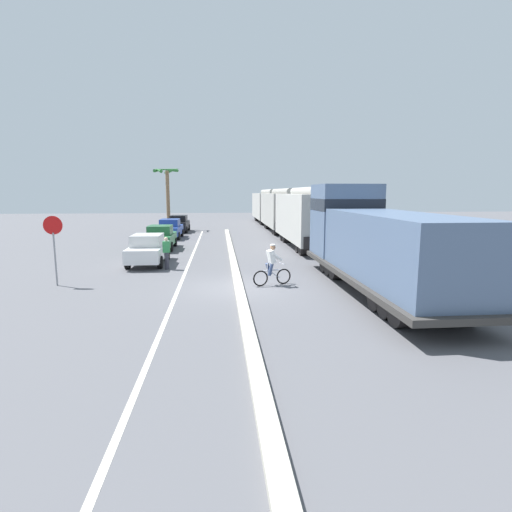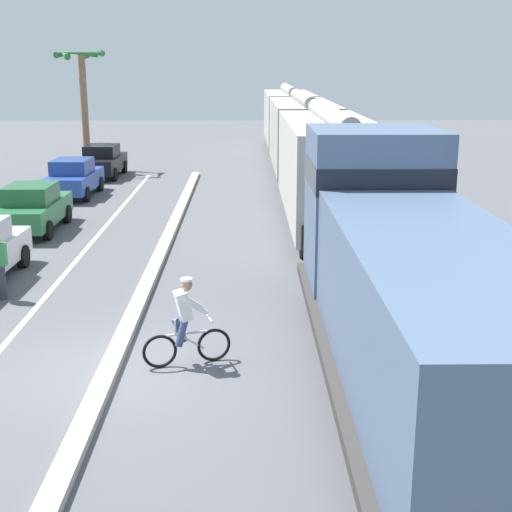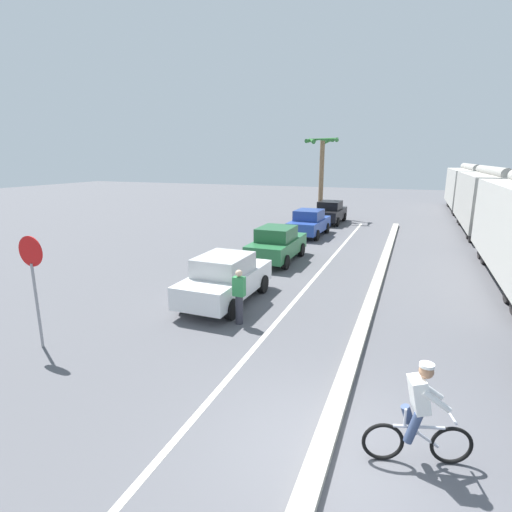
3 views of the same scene
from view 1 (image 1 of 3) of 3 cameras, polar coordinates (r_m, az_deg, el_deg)
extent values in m
plane|color=#56565B|center=(16.25, -2.53, -4.52)|extent=(120.00, 120.00, 0.00)
cube|color=#B2AD9E|center=(22.11, -3.29, -0.67)|extent=(0.36, 36.00, 0.16)
cube|color=silver|center=(22.17, -9.50, -0.95)|extent=(0.14, 36.00, 0.01)
cube|color=slate|center=(15.34, 18.22, 1.44)|extent=(2.70, 9.86, 2.40)
cube|color=slate|center=(19.95, 12.59, 4.93)|extent=(2.80, 2.80, 3.50)
cube|color=black|center=(19.91, 12.67, 7.19)|extent=(2.83, 2.83, 0.56)
cube|color=#383533|center=(16.07, 17.16, -2.51)|extent=(3.10, 11.60, 0.20)
cylinder|color=#4C4947|center=(16.10, 17.14, -3.04)|extent=(1.10, 3.00, 1.10)
cylinder|color=black|center=(19.79, 12.76, -0.80)|extent=(2.40, 1.00, 1.00)
cylinder|color=black|center=(19.04, 13.50, -1.21)|extent=(2.40, 1.00, 1.00)
cylinder|color=black|center=(18.30, 14.30, -1.65)|extent=(2.40, 1.00, 1.00)
cylinder|color=black|center=(14.00, 20.85, -5.24)|extent=(2.40, 1.00, 1.00)
cylinder|color=black|center=(13.31, 22.36, -6.06)|extent=(2.40, 1.00, 1.00)
cylinder|color=black|center=(12.63, 24.04, -6.95)|extent=(2.40, 1.00, 1.00)
cube|color=#BCB9B1|center=(28.26, 7.23, 5.63)|extent=(2.90, 10.40, 3.10)
cylinder|color=#9F9D97|center=(28.21, 7.30, 9.14)|extent=(0.60, 9.88, 0.60)
cube|color=black|center=(33.48, 5.25, 4.13)|extent=(2.61, 0.10, 0.70)
cube|color=black|center=(23.29, 9.96, 1.87)|extent=(2.61, 0.10, 0.70)
cylinder|color=black|center=(32.08, 5.72, 3.01)|extent=(2.46, 0.90, 0.90)
cylinder|color=black|center=(31.01, 6.10, 2.79)|extent=(2.46, 0.90, 0.90)
cylinder|color=black|center=(25.82, 8.43, 1.49)|extent=(2.46, 0.90, 0.90)
cylinder|color=black|center=(24.77, 9.03, 1.15)|extent=(2.46, 0.90, 0.90)
cube|color=#AEACA4|center=(39.65, 3.59, 6.65)|extent=(2.90, 10.40, 3.10)
cylinder|color=gray|center=(39.61, 3.62, 9.15)|extent=(0.60, 9.88, 0.60)
cube|color=black|center=(44.90, 2.54, 5.41)|extent=(2.61, 0.10, 0.70)
cube|color=black|center=(34.55, 4.92, 4.29)|extent=(2.61, 0.10, 0.70)
cylinder|color=black|center=(43.48, 2.81, 4.63)|extent=(2.46, 0.90, 0.90)
cylinder|color=black|center=(42.39, 3.01, 4.51)|extent=(2.46, 0.90, 0.90)
cylinder|color=black|center=(37.13, 4.20, 3.85)|extent=(2.46, 0.90, 0.90)
cylinder|color=black|center=(36.05, 4.49, 3.69)|extent=(2.46, 0.90, 0.90)
cube|color=#B3B1A9|center=(51.13, 1.58, 7.21)|extent=(2.90, 10.40, 3.10)
cylinder|color=#98968F|center=(51.10, 1.59, 9.15)|extent=(0.60, 9.88, 0.60)
cube|color=black|center=(56.39, 0.93, 6.17)|extent=(2.61, 0.10, 0.70)
cube|color=black|center=(45.99, 2.36, 5.50)|extent=(2.61, 0.10, 0.70)
cylinder|color=black|center=(54.96, 1.10, 5.57)|extent=(2.46, 0.90, 0.90)
cylinder|color=black|center=(53.87, 1.23, 5.49)|extent=(2.46, 0.90, 0.90)
cylinder|color=black|center=(48.57, 1.95, 5.10)|extent=(2.46, 0.90, 0.90)
cylinder|color=black|center=(47.48, 2.12, 5.01)|extent=(2.46, 0.90, 0.90)
cube|color=silver|center=(22.09, -15.12, 0.57)|extent=(1.74, 4.22, 0.70)
cube|color=beige|center=(21.86, -15.26, 2.20)|extent=(1.52, 1.91, 0.60)
cube|color=#1E232D|center=(22.84, -14.81, 2.37)|extent=(1.43, 0.13, 0.51)
cylinder|color=black|center=(23.56, -16.46, 0.17)|extent=(0.23, 0.64, 0.64)
cylinder|color=black|center=(23.28, -12.57, 0.22)|extent=(0.23, 0.64, 0.64)
cylinder|color=black|center=(21.05, -17.87, -0.93)|extent=(0.23, 0.64, 0.64)
cylinder|color=black|center=(20.74, -13.53, -0.88)|extent=(0.23, 0.64, 0.64)
cube|color=#286B3D|center=(27.80, -13.43, 2.33)|extent=(1.71, 4.21, 0.70)
cube|color=#225B34|center=(27.58, -13.52, 3.63)|extent=(1.51, 1.90, 0.60)
cube|color=#1E232D|center=(28.57, -13.25, 3.72)|extent=(1.43, 0.12, 0.51)
cylinder|color=black|center=(29.24, -14.63, 1.91)|extent=(0.22, 0.64, 0.64)
cylinder|color=black|center=(29.02, -11.48, 1.98)|extent=(0.22, 0.64, 0.64)
cylinder|color=black|center=(26.69, -15.50, 1.22)|extent=(0.22, 0.64, 0.64)
cylinder|color=black|center=(26.46, -12.06, 1.28)|extent=(0.22, 0.64, 0.64)
cube|color=#28479E|center=(34.28, -12.13, 3.61)|extent=(1.80, 4.24, 0.70)
cube|color=navy|center=(34.08, -12.20, 4.67)|extent=(1.54, 1.93, 0.60)
cube|color=#1E232D|center=(35.07, -11.97, 4.72)|extent=(1.43, 0.15, 0.51)
cylinder|color=black|center=(35.72, -13.10, 3.23)|extent=(0.23, 0.64, 0.64)
cylinder|color=black|center=(35.50, -10.52, 3.27)|extent=(0.23, 0.64, 0.64)
cylinder|color=black|center=(33.16, -13.81, 2.76)|extent=(0.23, 0.64, 0.64)
cylinder|color=black|center=(32.93, -11.03, 2.82)|extent=(0.23, 0.64, 0.64)
cube|color=black|center=(39.63, -10.93, 4.36)|extent=(1.79, 4.24, 0.70)
cube|color=black|center=(39.43, -10.98, 5.28)|extent=(1.54, 1.93, 0.60)
cube|color=#1E232D|center=(40.43, -10.81, 5.31)|extent=(1.43, 0.15, 0.51)
cylinder|color=black|center=(41.04, -11.82, 4.00)|extent=(0.23, 0.64, 0.64)
cylinder|color=black|center=(40.86, -9.57, 4.04)|extent=(0.23, 0.64, 0.64)
cylinder|color=black|center=(38.48, -12.34, 3.66)|extent=(0.23, 0.64, 0.64)
cylinder|color=black|center=(38.28, -9.94, 3.70)|extent=(0.23, 0.64, 0.64)
torus|color=black|center=(16.80, 3.96, -2.92)|extent=(0.65, 0.25, 0.66)
torus|color=black|center=(16.37, 0.66, -3.22)|extent=(0.65, 0.25, 0.66)
cylinder|color=silver|center=(16.52, 2.34, -2.05)|extent=(0.77, 0.28, 0.05)
cylinder|color=silver|center=(16.60, 2.65, -2.64)|extent=(0.47, 0.19, 0.36)
cylinder|color=silver|center=(16.40, 1.64, -1.60)|extent=(0.04, 0.04, 0.30)
cylinder|color=silver|center=(16.66, 3.73, -1.09)|extent=(0.17, 0.47, 0.04)
cylinder|color=#38476B|center=(16.55, 1.81, -1.85)|extent=(0.33, 0.22, 0.52)
cylinder|color=#38476B|center=(16.37, 2.10, -1.97)|extent=(0.29, 0.21, 0.52)
cube|color=white|center=(16.40, 2.19, -0.11)|extent=(0.41, 0.42, 0.57)
sphere|color=#9E7051|center=(16.37, 2.42, 1.25)|extent=(0.22, 0.22, 0.22)
cylinder|color=white|center=(16.36, 2.42, 1.60)|extent=(0.22, 0.22, 0.05)
cylinder|color=white|center=(16.63, 2.59, 0.01)|extent=(0.47, 0.22, 0.36)
cylinder|color=white|center=(16.34, 3.06, -0.15)|extent=(0.47, 0.22, 0.36)
cylinder|color=gray|center=(18.32, -26.75, -0.43)|extent=(0.07, 0.07, 2.20)
cylinder|color=red|center=(18.18, -27.04, 3.93)|extent=(0.76, 0.03, 0.76)
cylinder|color=white|center=(18.19, -27.02, 3.94)|extent=(0.48, 0.02, 0.48)
cylinder|color=#846647|center=(41.93, -12.46, 7.73)|extent=(0.36, 0.36, 5.97)
cone|color=#2D7033|center=(41.87, -11.36, 11.93)|extent=(0.34, 1.81, 0.35)
cone|color=#2D7033|center=(42.71, -11.87, 11.85)|extent=(1.75, 1.17, 0.75)
cone|color=#2D7033|center=(42.49, -13.63, 11.81)|extent=(1.11, 1.77, 0.49)
cone|color=#2D7033|center=(41.70, -13.80, 11.86)|extent=(1.09, 1.78, 0.68)
cone|color=#2D7033|center=(41.08, -12.59, 11.95)|extent=(1.84, 0.55, 0.42)
cylinder|color=#33333D|center=(20.48, -12.63, -0.68)|extent=(0.22, 0.22, 0.85)
cube|color=#338C4C|center=(20.37, -12.70, 1.28)|extent=(0.34, 0.22, 0.56)
sphere|color=beige|center=(20.32, -12.74, 2.37)|extent=(0.20, 0.20, 0.20)
camera|label=2|loc=(5.08, 40.80, 27.16)|focal=50.00mm
camera|label=3|loc=(10.33, 4.83, 13.93)|focal=28.00mm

